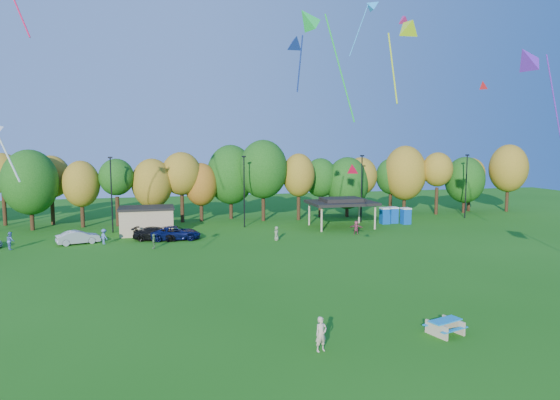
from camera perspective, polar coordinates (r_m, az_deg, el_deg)
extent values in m
plane|color=#19600F|center=(26.11, 7.52, -17.75)|extent=(160.00, 160.00, 0.00)
cylinder|color=black|center=(74.04, -28.96, -0.99)|extent=(0.50, 0.50, 4.12)
ellipsoid|color=olive|center=(73.64, -29.17, 2.72)|extent=(4.78, 4.78, 5.18)
cylinder|color=black|center=(68.50, -26.49, -1.63)|extent=(0.50, 0.50, 3.56)
ellipsoid|color=#144C0F|center=(68.09, -26.67, 1.83)|extent=(6.62, 6.62, 8.00)
cylinder|color=black|center=(72.10, -24.55, -1.07)|extent=(0.50, 0.50, 3.79)
ellipsoid|color=olive|center=(71.69, -24.72, 2.43)|extent=(4.94, 4.94, 5.58)
cylinder|color=black|center=(68.31, -21.64, -1.52)|extent=(0.50, 0.50, 3.34)
ellipsoid|color=olive|center=(67.90, -21.78, 1.73)|extent=(4.61, 4.61, 5.88)
cylinder|color=black|center=(67.67, -18.06, -1.25)|extent=(0.50, 0.50, 3.82)
ellipsoid|color=#144C0F|center=(67.24, -18.19, 2.51)|extent=(4.43, 4.43, 4.73)
cylinder|color=black|center=(68.19, -14.31, -1.31)|extent=(0.50, 0.50, 3.25)
ellipsoid|color=olive|center=(67.78, -14.40, 1.87)|extent=(5.33, 5.33, 6.53)
cylinder|color=black|center=(68.79, -11.11, -0.87)|extent=(0.50, 0.50, 3.96)
ellipsoid|color=olive|center=(68.36, -11.19, 2.98)|extent=(5.31, 5.31, 5.82)
cylinder|color=black|center=(69.30, -8.96, -1.15)|extent=(0.50, 0.50, 3.05)
ellipsoid|color=#995914|center=(68.91, -9.01, 1.78)|extent=(4.54, 4.54, 5.87)
cylinder|color=black|center=(70.92, -5.62, -0.63)|extent=(0.50, 0.50, 3.77)
ellipsoid|color=#144C0F|center=(70.50, -5.66, 2.92)|extent=(6.69, 6.69, 8.35)
cylinder|color=black|center=(68.68, -1.92, -0.62)|extent=(0.50, 0.50, 4.28)
ellipsoid|color=#144C0F|center=(68.24, -1.93, 3.54)|extent=(6.64, 6.64, 8.01)
cylinder|color=black|center=(69.61, 2.13, -0.75)|extent=(0.50, 0.50, 3.76)
ellipsoid|color=olive|center=(69.19, 2.15, 2.86)|extent=(4.49, 4.49, 6.02)
cylinder|color=black|center=(72.71, 4.61, -0.58)|extent=(0.50, 0.50, 3.43)
ellipsoid|color=#144C0F|center=(72.33, 4.64, 2.57)|extent=(4.77, 4.77, 5.63)
cylinder|color=black|center=(73.26, 7.66, -0.75)|extent=(0.50, 0.50, 2.95)
ellipsoid|color=#144C0F|center=(72.91, 7.70, 1.94)|extent=(6.14, 6.14, 7.54)
cylinder|color=black|center=(74.52, 9.16, -0.43)|extent=(0.50, 0.50, 3.52)
ellipsoid|color=olive|center=(74.14, 9.22, 2.72)|extent=(4.78, 4.78, 5.53)
cylinder|color=black|center=(78.40, 12.49, -0.21)|extent=(0.50, 0.50, 3.39)
ellipsoid|color=#144C0F|center=(78.04, 12.57, 2.67)|extent=(4.54, 4.54, 5.46)
cylinder|color=black|center=(78.00, 14.00, -0.16)|extent=(0.50, 0.50, 3.72)
ellipsoid|color=olive|center=(77.63, 14.09, 3.02)|extent=(6.32, 6.32, 8.24)
cylinder|color=black|center=(78.42, 17.44, -0.11)|extent=(0.50, 0.50, 4.06)
ellipsoid|color=olive|center=(78.03, 17.56, 3.35)|extent=(4.50, 4.50, 5.13)
cylinder|color=black|center=(81.68, 20.27, -0.32)|extent=(0.50, 0.50, 3.05)
ellipsoid|color=#144C0F|center=(81.35, 20.37, 2.18)|extent=(5.97, 5.97, 7.05)
cylinder|color=black|center=(84.00, 20.77, 0.02)|extent=(0.50, 0.50, 3.55)
ellipsoid|color=olive|center=(83.66, 20.88, 2.84)|extent=(4.60, 4.60, 4.99)
cylinder|color=black|center=(85.80, 24.50, 0.15)|extent=(0.50, 0.50, 4.07)
ellipsoid|color=olive|center=(85.45, 24.65, 3.32)|extent=(5.83, 5.83, 7.42)
cylinder|color=black|center=(62.60, -18.70, 0.50)|extent=(0.16, 0.16, 9.00)
cube|color=black|center=(62.31, -18.85, 4.62)|extent=(0.50, 0.25, 0.18)
cylinder|color=black|center=(63.33, -4.12, 0.90)|extent=(0.16, 0.16, 9.00)
cube|color=black|center=(63.05, -4.15, 4.97)|extent=(0.50, 0.25, 0.18)
cylinder|color=black|center=(67.94, 9.30, 1.22)|extent=(0.16, 0.16, 9.00)
cube|color=black|center=(67.67, 9.37, 5.01)|extent=(0.50, 0.25, 0.18)
cylinder|color=black|center=(75.71, 20.49, 1.43)|extent=(0.16, 0.16, 9.00)
cube|color=black|center=(75.48, 20.63, 4.83)|extent=(0.50, 0.25, 0.18)
cube|color=tan|center=(60.79, -14.98, -2.39)|extent=(6.00, 4.00, 3.00)
cube|color=black|center=(60.56, -15.02, -0.87)|extent=(6.30, 4.30, 0.25)
cylinder|color=tan|center=(60.52, 4.78, -2.23)|extent=(0.24, 0.24, 3.00)
cylinder|color=tan|center=(63.11, 10.81, -1.96)|extent=(0.24, 0.24, 3.00)
cylinder|color=tan|center=(65.21, 3.36, -1.58)|extent=(0.24, 0.24, 3.00)
cylinder|color=tan|center=(67.63, 9.03, -1.36)|extent=(0.24, 0.24, 3.00)
cube|color=black|center=(63.81, 7.04, -0.31)|extent=(8.20, 6.20, 0.35)
cube|color=black|center=(63.76, 7.05, 0.05)|extent=(5.00, 3.50, 0.45)
cube|color=#0C47A1|center=(67.73, 11.88, -1.84)|extent=(1.10, 1.10, 2.00)
cube|color=silver|center=(67.58, 11.91, -0.92)|extent=(1.15, 1.15, 0.18)
cube|color=#0C47A1|center=(68.50, 12.78, -1.77)|extent=(1.10, 1.10, 2.00)
cube|color=silver|center=(68.35, 12.80, -0.86)|extent=(1.15, 1.15, 0.18)
cube|color=#0C47A1|center=(68.15, 14.17, -1.85)|extent=(1.10, 1.10, 2.00)
cube|color=silver|center=(68.01, 14.19, -0.94)|extent=(1.15, 1.15, 0.18)
cube|color=tan|center=(29.91, 17.45, -13.98)|extent=(0.57, 1.52, 0.77)
cube|color=tan|center=(30.91, 19.21, -13.36)|extent=(0.57, 1.52, 0.77)
cube|color=#1688C6|center=(30.27, 18.37, -12.92)|extent=(2.07, 1.33, 0.06)
cube|color=#1688C6|center=(29.98, 19.34, -13.82)|extent=(1.92, 0.82, 0.05)
cube|color=#1688C6|center=(30.78, 17.39, -13.21)|extent=(1.92, 0.82, 0.05)
imported|color=#C9AD96|center=(26.69, 4.72, -15.03)|extent=(0.75, 0.59, 1.82)
imported|color=#B0AFB5|center=(57.34, -22.06, -3.97)|extent=(4.64, 2.78, 1.44)
imported|color=#0B1242|center=(56.64, -11.84, -3.71)|extent=(5.58, 2.73, 1.52)
imported|color=black|center=(56.77, -13.92, -3.77)|extent=(5.47, 3.46, 1.48)
imported|color=#4A69A3|center=(56.28, -19.47, -3.96)|extent=(1.11, 1.21, 1.63)
imported|color=#74845A|center=(55.07, -0.40, -3.84)|extent=(0.53, 0.79, 1.57)
imported|color=#5371B6|center=(57.31, -28.43, -4.11)|extent=(1.00, 1.08, 1.80)
imported|color=#963E4F|center=(59.30, 8.70, -3.13)|extent=(1.59, 1.10, 1.65)
imported|color=#59804E|center=(52.47, -14.22, -4.59)|extent=(0.44, 0.92, 1.53)
cone|color=red|center=(60.74, 22.23, 12.13)|extent=(1.75, 1.67, 1.39)
cylinder|color=white|center=(28.59, -28.75, 4.60)|extent=(1.03, 0.62, 2.85)
cone|color=#C3206C|center=(50.57, 13.91, 19.48)|extent=(1.39, 1.66, 1.46)
cone|color=#259CEB|center=(58.78, 10.74, 21.06)|extent=(1.92, 1.52, 1.83)
cylinder|color=#259CEB|center=(57.32, 9.04, 18.70)|extent=(2.15, 0.29, 5.67)
cone|color=#BDE117|center=(33.15, 14.26, 18.64)|extent=(1.50, 1.90, 1.84)
cylinder|color=#BDE117|center=(34.01, 12.76, 14.51)|extent=(0.22, 1.81, 4.73)
cone|color=red|center=(32.07, 8.28, 3.69)|extent=(1.26, 1.36, 1.10)
cone|color=green|center=(33.49, 3.17, 19.99)|extent=(2.28, 1.93, 1.97)
cylinder|color=green|center=(33.05, 6.89, 14.58)|extent=(2.43, 0.74, 6.61)
cone|color=navy|center=(38.25, 1.74, 17.65)|extent=(1.26, 1.65, 1.66)
cylinder|color=navy|center=(36.81, 2.28, 15.24)|extent=(0.12, 1.46, 3.79)
cone|color=purple|center=(44.07, 26.42, 14.35)|extent=(3.04, 2.52, 2.68)
cylinder|color=purple|center=(44.84, 28.93, 9.44)|extent=(2.78, 0.71, 7.55)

